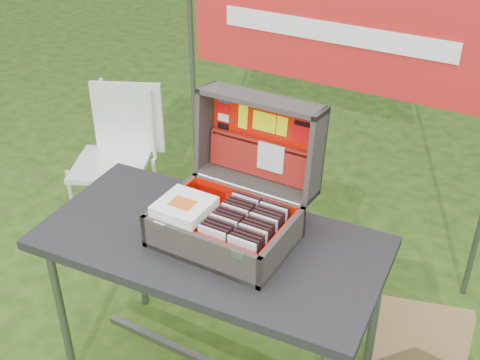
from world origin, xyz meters
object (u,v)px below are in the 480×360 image
Objects in this scene: table at (213,318)px; chair at (111,167)px; cardboard_box at (420,348)px; suitcase at (232,180)px.

chair is (-1.14, 0.70, 0.04)m from table.
chair is 1.94m from cardboard_box.
cardboard_box is at bearing 28.78° from suitcase.
suitcase reaches higher than cardboard_box.
table reaches higher than cardboard_box.
chair reaches higher than cardboard_box.
table is at bearing -125.73° from suitcase.
table is at bearing -56.41° from chair.
suitcase reaches higher than table.
table is 2.54× the size of suitcase.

